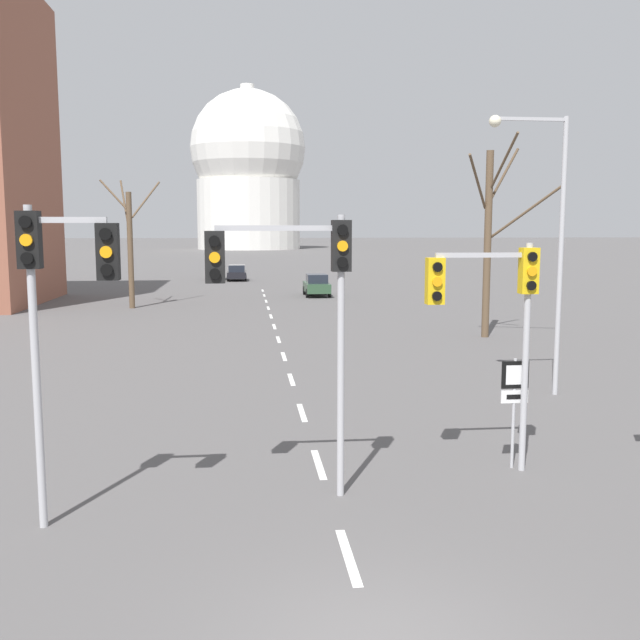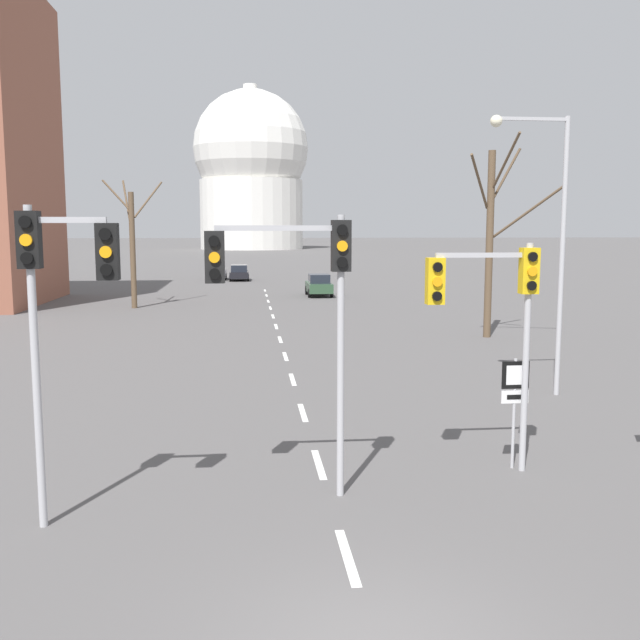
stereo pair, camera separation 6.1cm
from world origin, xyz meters
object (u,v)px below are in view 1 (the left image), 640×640
(route_sign_post, at_px, (514,394))
(sedan_mid_centre, at_px, (317,285))
(traffic_signal_near_right, at_px, (495,300))
(street_lamp_right, at_px, (548,226))
(sedan_near_left, at_px, (215,272))
(traffic_signal_near_left, at_px, (58,287))
(sedan_near_right, at_px, (237,273))
(traffic_signal_centre_tall, at_px, (299,284))

(route_sign_post, xyz_separation_m, sedan_mid_centre, (-0.15, 40.21, -0.79))
(traffic_signal_near_right, height_order, street_lamp_right, street_lamp_right)
(sedan_near_left, bearing_deg, traffic_signal_near_right, -82.20)
(traffic_signal_near_left, xyz_separation_m, sedan_near_left, (0.20, 61.43, -3.41))
(traffic_signal_near_left, bearing_deg, sedan_near_right, 87.65)
(sedan_mid_centre, bearing_deg, street_lamp_right, -83.81)
(traffic_signal_near_left, xyz_separation_m, route_sign_post, (8.90, 2.12, -2.57))
(route_sign_post, xyz_separation_m, sedan_near_right, (-6.44, 57.58, -0.86))
(sedan_near_left, xyz_separation_m, sedan_mid_centre, (8.55, -19.10, 0.05))
(traffic_signal_near_right, bearing_deg, sedan_near_right, 95.82)
(traffic_signal_centre_tall, bearing_deg, sedan_mid_centre, 83.65)
(traffic_signal_centre_tall, bearing_deg, street_lamp_right, 43.27)
(street_lamp_right, height_order, sedan_near_left, street_lamp_right)
(route_sign_post, bearing_deg, traffic_signal_near_left, -166.62)
(sedan_near_right, bearing_deg, traffic_signal_near_left, -92.35)
(traffic_signal_centre_tall, xyz_separation_m, sedan_mid_centre, (4.60, 41.41, -3.29))
(traffic_signal_near_left, height_order, sedan_mid_centre, traffic_signal_near_left)
(traffic_signal_near_left, bearing_deg, street_lamp_right, 35.04)
(traffic_signal_centre_tall, distance_m, traffic_signal_near_left, 4.25)
(route_sign_post, height_order, sedan_near_left, route_sign_post)
(traffic_signal_centre_tall, relative_size, street_lamp_right, 0.64)
(traffic_signal_near_right, height_order, sedan_mid_centre, traffic_signal_near_right)
(sedan_near_right, bearing_deg, sedan_mid_centre, -70.07)
(sedan_near_left, bearing_deg, street_lamp_right, -76.98)
(traffic_signal_near_right, relative_size, traffic_signal_centre_tall, 0.90)
(route_sign_post, height_order, sedan_near_right, route_sign_post)
(street_lamp_right, distance_m, sedan_near_right, 52.16)
(sedan_near_left, bearing_deg, traffic_signal_centre_tall, -86.27)
(traffic_signal_near_right, relative_size, sedan_near_right, 1.28)
(route_sign_post, relative_size, street_lamp_right, 0.28)
(traffic_signal_near_left, height_order, street_lamp_right, street_lamp_right)
(sedan_near_right, relative_size, sedan_mid_centre, 0.92)
(street_lamp_right, relative_size, sedan_near_left, 2.23)
(traffic_signal_near_right, bearing_deg, route_sign_post, 16.66)
(route_sign_post, distance_m, sedan_mid_centre, 40.22)
(traffic_signal_near_right, height_order, traffic_signal_centre_tall, traffic_signal_centre_tall)
(route_sign_post, bearing_deg, sedan_near_left, 98.34)
(traffic_signal_near_left, distance_m, street_lamp_right, 15.18)
(street_lamp_right, bearing_deg, sedan_mid_centre, 96.19)
(traffic_signal_near_right, relative_size, sedan_mid_centre, 1.18)
(traffic_signal_near_left, relative_size, sedan_near_right, 1.46)
(route_sign_post, bearing_deg, traffic_signal_centre_tall, -165.91)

